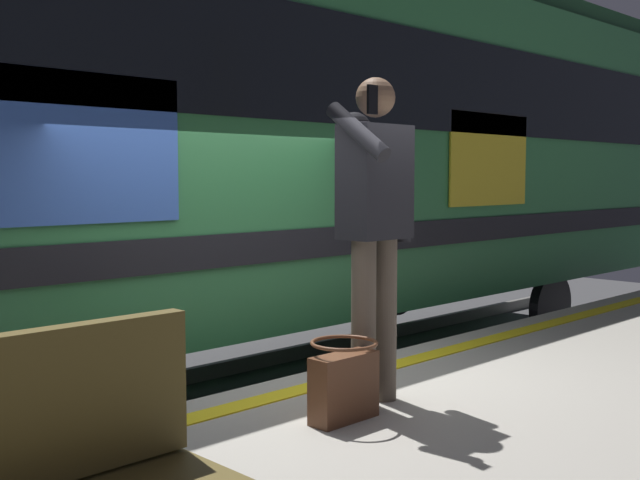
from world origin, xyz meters
name	(u,v)px	position (x,y,z in m)	size (l,w,h in m)	color
safety_line	(324,383)	(0.00, 0.30, 0.91)	(13.09, 0.16, 0.01)	yellow
track_rail_near	(154,438)	(0.00, -1.65, 0.08)	(17.37, 0.08, 0.16)	slate
track_rail_far	(70,402)	(0.00, -3.08, 0.08)	(17.37, 0.08, 0.16)	slate
train_carriage	(220,131)	(-1.25, -2.36, 2.62)	(12.84, 3.12, 4.17)	#2D723F
passenger	(374,212)	(0.07, 0.77, 1.99)	(0.57, 0.55, 1.83)	brown
handbag	(344,383)	(0.44, 0.88, 1.11)	(0.40, 0.36, 0.43)	#59331E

